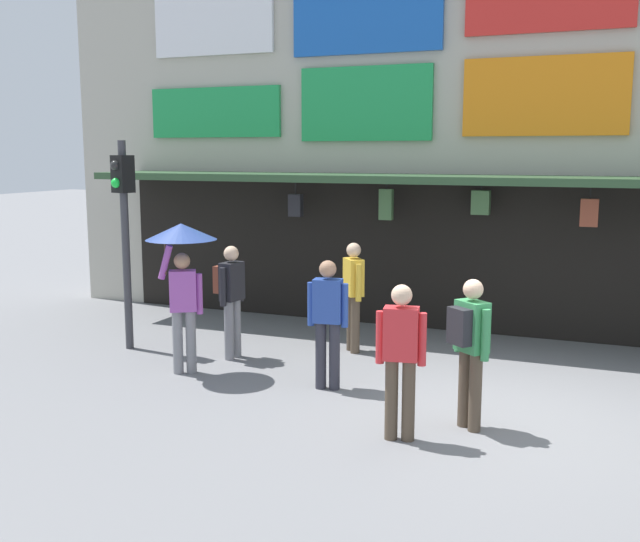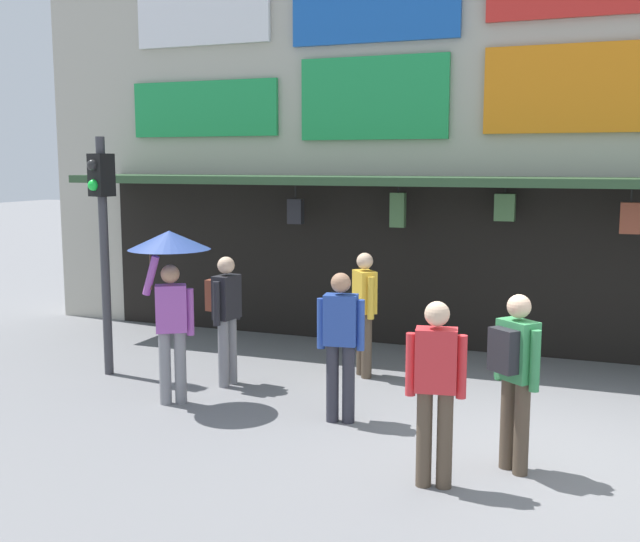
{
  "view_description": "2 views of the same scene",
  "coord_description": "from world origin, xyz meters",
  "px_view_note": "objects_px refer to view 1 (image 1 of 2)",
  "views": [
    {
      "loc": [
        1.23,
        -8.46,
        3.04
      ],
      "look_at": [
        -2.68,
        1.22,
        1.36
      ],
      "focal_mm": 41.98,
      "sensor_mm": 36.0,
      "label": 1
    },
    {
      "loc": [
        0.51,
        -7.5,
        2.87
      ],
      "look_at": [
        -2.9,
        1.51,
        1.49
      ],
      "focal_mm": 42.75,
      "sensor_mm": 36.0,
      "label": 2
    }
  ],
  "objects_px": {
    "pedestrian_in_green": "(328,314)",
    "pedestrian_in_blue": "(353,291)",
    "traffic_light_near": "(124,211)",
    "pedestrian_with_umbrella": "(182,256)",
    "pedestrian_in_white": "(401,353)",
    "pedestrian_in_purple": "(470,342)",
    "pedestrian_in_red": "(231,293)"
  },
  "relations": [
    {
      "from": "pedestrian_in_green",
      "to": "pedestrian_in_blue",
      "type": "bearing_deg",
      "value": 99.42
    },
    {
      "from": "traffic_light_near",
      "to": "pedestrian_in_blue",
      "type": "distance_m",
      "value": 3.68
    },
    {
      "from": "pedestrian_in_green",
      "to": "pedestrian_with_umbrella",
      "type": "height_order",
      "value": "pedestrian_with_umbrella"
    },
    {
      "from": "traffic_light_near",
      "to": "pedestrian_with_umbrella",
      "type": "distance_m",
      "value": 1.78
    },
    {
      "from": "pedestrian_in_green",
      "to": "pedestrian_with_umbrella",
      "type": "bearing_deg",
      "value": -176.8
    },
    {
      "from": "pedestrian_in_white",
      "to": "pedestrian_with_umbrella",
      "type": "bearing_deg",
      "value": 160.3
    },
    {
      "from": "pedestrian_in_purple",
      "to": "traffic_light_near",
      "type": "bearing_deg",
      "value": 165.48
    },
    {
      "from": "pedestrian_in_blue",
      "to": "pedestrian_in_red",
      "type": "relative_size",
      "value": 1.0
    },
    {
      "from": "pedestrian_in_blue",
      "to": "pedestrian_in_green",
      "type": "distance_m",
      "value": 1.84
    },
    {
      "from": "pedestrian_in_blue",
      "to": "traffic_light_near",
      "type": "bearing_deg",
      "value": -160.95
    },
    {
      "from": "pedestrian_in_blue",
      "to": "pedestrian_in_red",
      "type": "bearing_deg",
      "value": -146.76
    },
    {
      "from": "pedestrian_in_blue",
      "to": "pedestrian_in_green",
      "type": "relative_size",
      "value": 1.0
    },
    {
      "from": "pedestrian_in_white",
      "to": "pedestrian_in_purple",
      "type": "height_order",
      "value": "same"
    },
    {
      "from": "traffic_light_near",
      "to": "pedestrian_in_blue",
      "type": "bearing_deg",
      "value": 19.05
    },
    {
      "from": "pedestrian_in_white",
      "to": "pedestrian_in_red",
      "type": "xyz_separation_m",
      "value": [
        -3.2,
        2.15,
        0.04
      ]
    },
    {
      "from": "pedestrian_in_white",
      "to": "pedestrian_in_green",
      "type": "height_order",
      "value": "same"
    },
    {
      "from": "pedestrian_in_white",
      "to": "pedestrian_in_red",
      "type": "distance_m",
      "value": 3.85
    },
    {
      "from": "traffic_light_near",
      "to": "pedestrian_in_purple",
      "type": "relative_size",
      "value": 1.9
    },
    {
      "from": "pedestrian_in_red",
      "to": "pedestrian_with_umbrella",
      "type": "relative_size",
      "value": 0.81
    },
    {
      "from": "traffic_light_near",
      "to": "pedestrian_in_white",
      "type": "bearing_deg",
      "value": -22.28
    },
    {
      "from": "pedestrian_in_white",
      "to": "pedestrian_with_umbrella",
      "type": "relative_size",
      "value": 0.81
    },
    {
      "from": "pedestrian_with_umbrella",
      "to": "pedestrian_in_red",
      "type": "bearing_deg",
      "value": 76.0
    },
    {
      "from": "pedestrian_with_umbrella",
      "to": "pedestrian_in_purple",
      "type": "bearing_deg",
      "value": -9.01
    },
    {
      "from": "traffic_light_near",
      "to": "pedestrian_in_green",
      "type": "relative_size",
      "value": 1.9
    },
    {
      "from": "pedestrian_in_white",
      "to": "pedestrian_in_red",
      "type": "bearing_deg",
      "value": 146.14
    },
    {
      "from": "pedestrian_in_blue",
      "to": "pedestrian_with_umbrella",
      "type": "relative_size",
      "value": 0.81
    },
    {
      "from": "pedestrian_in_blue",
      "to": "pedestrian_in_purple",
      "type": "relative_size",
      "value": 1.0
    },
    {
      "from": "pedestrian_in_purple",
      "to": "pedestrian_with_umbrella",
      "type": "bearing_deg",
      "value": 170.99
    },
    {
      "from": "pedestrian_in_white",
      "to": "pedestrian_in_purple",
      "type": "xyz_separation_m",
      "value": [
        0.61,
        0.59,
        0.04
      ]
    },
    {
      "from": "pedestrian_in_blue",
      "to": "pedestrian_in_green",
      "type": "xyz_separation_m",
      "value": [
        0.3,
        -1.82,
        0.04
      ]
    },
    {
      "from": "pedestrian_in_blue",
      "to": "pedestrian_in_purple",
      "type": "height_order",
      "value": "same"
    },
    {
      "from": "pedestrian_in_white",
      "to": "pedestrian_in_red",
      "type": "relative_size",
      "value": 1.0
    }
  ]
}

